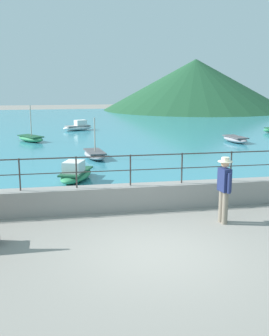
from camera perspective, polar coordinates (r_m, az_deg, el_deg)
ground_plane at (r=9.04m, az=3.12°, el=-11.70°), size 120.00×120.00×0.00m
promenade_wall at (r=11.87m, az=-0.57°, el=-4.07°), size 20.00×0.56×0.70m
railing at (r=11.64m, az=-0.58°, el=0.49°), size 18.44×0.04×0.90m
lake_water at (r=34.12m, az=-7.37°, el=5.76°), size 64.00×44.32×0.06m
hill_main at (r=54.96m, az=8.47°, el=11.40°), size 24.21×24.21×6.55m
person_walking at (r=10.78m, az=12.39°, el=-2.56°), size 0.38×0.57×1.75m
boat_0 at (r=31.23m, az=-7.87°, el=5.73°), size 2.47×1.68×0.76m
boat_3 at (r=25.77m, az=-14.26°, el=4.05°), size 2.04×2.41×2.23m
boat_4 at (r=15.18m, az=-8.20°, el=-0.75°), size 1.67×2.47×0.76m
boat_5 at (r=19.51m, az=-5.57°, el=1.93°), size 1.15×2.38×1.94m
boat_6 at (r=25.42m, az=13.87°, el=3.94°), size 1.13×2.38×0.36m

